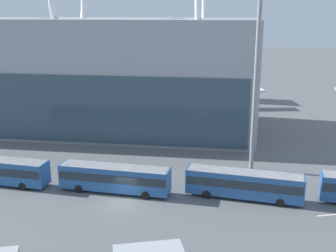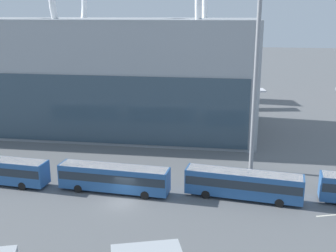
% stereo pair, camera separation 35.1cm
% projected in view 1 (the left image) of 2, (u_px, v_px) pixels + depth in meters
% --- Properties ---
extents(ground_plane, '(440.00, 440.00, 0.00)m').
position_uv_depth(ground_plane, '(124.00, 202.00, 48.24)').
color(ground_plane, slate).
extents(airliner_at_gate_far, '(35.38, 35.66, 15.37)m').
position_uv_depth(airliner_at_gate_far, '(185.00, 87.00, 92.93)').
color(airliner_at_gate_far, white).
rests_on(airliner_at_gate_far, ground_plane).
extents(shuttle_bus_1, '(13.57, 3.49, 3.28)m').
position_uv_depth(shuttle_bus_1, '(115.00, 177.00, 50.38)').
color(shuttle_bus_1, '#285693').
rests_on(shuttle_bus_1, ground_plane).
extents(shuttle_bus_2, '(13.64, 4.17, 3.28)m').
position_uv_depth(shuttle_bus_2, '(244.00, 183.00, 48.66)').
color(shuttle_bus_2, '#285693').
rests_on(shuttle_bus_2, ground_plane).
extents(floodlight_mast, '(2.91, 2.91, 30.50)m').
position_uv_depth(floodlight_mast, '(260.00, 13.00, 52.62)').
color(floodlight_mast, gray).
rests_on(floodlight_mast, ground_plane).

